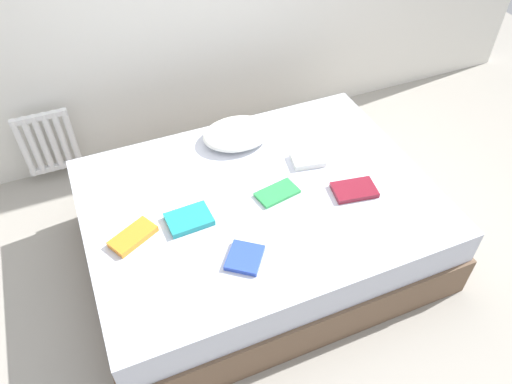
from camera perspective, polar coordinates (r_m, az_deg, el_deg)
ground_plane at (r=3.16m, az=0.35°, el=-6.82°), size 8.00×8.00×0.00m
bed at (r=2.97m, az=0.37°, el=-3.84°), size 2.00×1.50×0.50m
radiator at (r=3.71m, az=-23.06°, el=5.28°), size 0.37×0.04×0.48m
pillow at (r=3.14m, az=-2.19°, el=6.83°), size 0.45×0.35×0.10m
textbook_white at (r=3.00m, az=6.03°, el=3.81°), size 0.21×0.18×0.03m
textbook_orange at (r=2.63m, az=-14.13°, el=-5.05°), size 0.27×0.22×0.03m
textbook_maroon at (r=2.85m, az=11.38°, el=0.24°), size 0.27×0.20×0.03m
textbook_blue at (r=2.47m, az=-1.31°, el=-7.65°), size 0.24×0.25×0.03m
textbook_green at (r=2.79m, az=2.48°, el=-0.11°), size 0.26×0.17×0.02m
textbook_teal at (r=2.66m, az=-7.80°, el=-3.16°), size 0.25×0.18×0.03m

